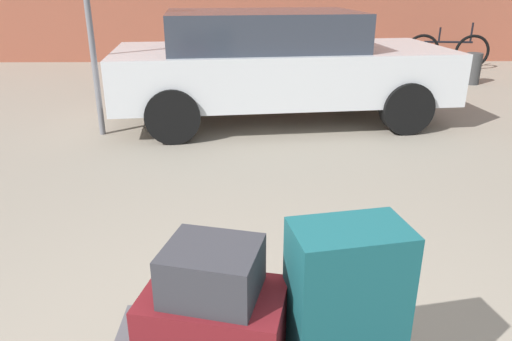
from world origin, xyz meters
name	(u,v)px	position (x,y,z in m)	size (l,w,h in m)	color
duffel_bag_maroon_rear_right	(214,328)	(-0.18, -0.01, 0.50)	(0.55, 0.36, 0.33)	maroon
suitcase_teal_rear_left	(346,296)	(0.33, 0.00, 0.64)	(0.44, 0.27, 0.60)	#144C51
duffel_bag_charcoal_topmost_pile	(212,271)	(-0.18, -0.01, 0.77)	(0.35, 0.30, 0.20)	#2D2D33
parked_car	(277,63)	(0.33, 4.86, 0.76)	(4.48, 2.30, 1.42)	silver
bicycle_leaning	(447,51)	(4.21, 8.88, 0.37)	(1.76, 0.23, 0.96)	black
bollard_kerb_near	(404,69)	(2.78, 7.23, 0.28)	(0.28, 0.28, 0.56)	#383838
bollard_kerb_mid	(473,69)	(4.05, 7.23, 0.28)	(0.28, 0.28, 0.56)	#383838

